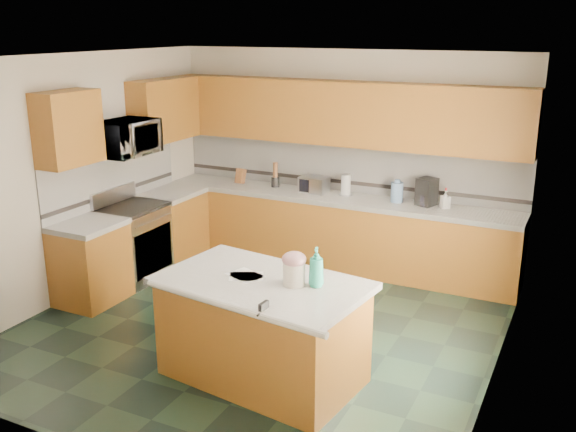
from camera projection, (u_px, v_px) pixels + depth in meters
The scene contains 52 objects.
floor at pixel (260, 327), 6.59m from camera, with size 4.60×4.60×0.00m, color black.
ceiling at pixel (256, 57), 5.82m from camera, with size 4.60×4.60×0.00m, color white.
wall_back at pixel (345, 158), 8.20m from camera, with size 4.60×0.04×2.70m, color beige.
wall_front at pixel (89, 285), 4.21m from camera, with size 4.60×0.04×2.70m, color beige.
wall_left at pixel (77, 177), 7.18m from camera, with size 0.04×4.60×2.70m, color beige.
wall_right at pixel (508, 234), 5.23m from camera, with size 0.04×4.60×2.70m, color beige.
back_base_cab at pixel (334, 233), 8.19m from camera, with size 4.60×0.60×0.86m, color #58350F.
back_countertop at pixel (335, 198), 8.06m from camera, with size 4.60×0.64×0.06m, color white.
back_upper_cab at pixel (341, 113), 7.87m from camera, with size 4.60×0.33×0.78m, color #58350F.
back_backsplash at pixel (344, 167), 8.21m from camera, with size 4.60×0.02×0.63m, color silver.
back_accent_band at pixel (343, 182), 8.26m from camera, with size 4.60×0.01×0.05m, color black.
left_base_cab_rear at pixel (173, 227), 8.42m from camera, with size 0.60×0.82×0.86m, color #58350F.
left_counter_rear at pixel (171, 193), 8.29m from camera, with size 0.64×0.82×0.06m, color white.
left_base_cab_front at pixel (91, 265), 7.11m from camera, with size 0.60×0.72×0.86m, color #58350F.
left_counter_front at pixel (87, 225), 6.97m from camera, with size 0.64×0.72×0.06m, color white.
left_backsplash at pixel (113, 177), 7.68m from camera, with size 0.02×2.30×0.63m, color silver.
left_accent_band at pixel (114, 193), 7.73m from camera, with size 0.01×2.30×0.05m, color black.
left_upper_cab_rear at pixel (164, 110), 8.16m from camera, with size 0.33×1.09×0.78m, color #58350F.
left_upper_cab_front at pixel (68, 128), 6.73m from camera, with size 0.33×0.72×0.78m, color #58350F.
range_body at pixel (134, 244), 7.74m from camera, with size 0.60×0.76×0.88m, color #B7B7BC.
range_oven_door at pixel (153, 251), 7.63m from camera, with size 0.02×0.68×0.55m, color black.
range_cooktop at pixel (131, 208), 7.61m from camera, with size 0.62×0.78×0.04m, color black.
range_handle at pixel (154, 221), 7.51m from camera, with size 0.02×0.02×0.66m, color #B7B7BC.
range_backguard at pixel (113, 195), 7.68m from camera, with size 0.06×0.76×0.18m, color #B7B7BC.
microwave at pixel (126, 138), 7.37m from camera, with size 0.73×0.50×0.41m, color #B7B7BC.
island_base at pixel (262, 333), 5.54m from camera, with size 1.64×0.94×0.86m, color #58350F.
island_top at pixel (262, 284), 5.41m from camera, with size 1.74×1.04×0.06m, color white.
island_bullnose at pixel (230, 307), 4.96m from camera, with size 0.06×0.06×1.74m, color white.
treat_jar at pixel (294, 274), 5.28m from camera, with size 0.18×0.18×0.19m, color white.
treat_jar_lid at pixel (294, 259), 5.25m from camera, with size 0.20×0.20×0.13m, color #CC8D94.
treat_jar_knob at pixel (294, 254), 5.23m from camera, with size 0.02×0.02×0.07m, color tan.
treat_jar_knob_end_l at pixel (290, 254), 5.25m from camera, with size 0.04×0.04×0.04m, color tan.
treat_jar_knob_end_r at pixel (298, 255), 5.22m from camera, with size 0.04×0.04×0.04m, color tan.
soap_bottle_island at pixel (316, 267), 5.24m from camera, with size 0.13×0.13×0.33m, color teal.
paper_sheet_a at pixel (246, 276), 5.48m from camera, with size 0.29×0.22×0.00m, color white.
paper_sheet_b at pixel (245, 275), 5.51m from camera, with size 0.30×0.23×0.00m, color white.
clamp_body at pixel (264, 308), 4.85m from camera, with size 0.03×0.11×0.10m, color black.
clamp_handle at pixel (260, 314), 4.80m from camera, with size 0.02×0.02×0.07m, color black.
knife_block at pixel (240, 176), 8.65m from camera, with size 0.11×0.09×0.20m, color #472814.
utensil_crock at pixel (275, 182), 8.47m from camera, with size 0.11×0.11×0.13m, color black.
utensil_bundle at pixel (275, 170), 8.42m from camera, with size 0.06×0.06×0.20m, color #472814.
toaster_oven at pixel (314, 185), 8.20m from camera, with size 0.35×0.24×0.20m, color #B7B7BC.
toaster_oven_door at pixel (310, 186), 8.10m from camera, with size 0.31×0.01×0.16m, color black.
paper_towel at pixel (346, 185), 8.05m from camera, with size 0.12×0.12×0.26m, color white.
paper_towel_base at pixel (346, 194), 8.09m from camera, with size 0.18×0.18×0.01m, color #B7B7BC.
water_jug at pixel (397, 192), 7.74m from camera, with size 0.15×0.15×0.24m, color #6B90C0.
water_jug_neck at pixel (398, 181), 7.70m from camera, with size 0.07×0.07×0.03m, color #6B90C0.
coffee_maker at pixel (427, 192), 7.59m from camera, with size 0.19×0.21×0.33m, color black.
coffee_carafe at pixel (425, 201), 7.58m from camera, with size 0.14×0.14×0.14m, color black.
soap_bottle_back at pixel (445, 199), 7.49m from camera, with size 0.10×0.10×0.21m, color white.
soap_back_cap at pixel (446, 189), 7.45m from camera, with size 0.02×0.02×0.03m, color red.
window_light_proxy at pixel (502, 222), 5.03m from camera, with size 0.02×1.40×1.10m, color white.
Camera 1 is at (2.89, -5.25, 2.99)m, focal length 40.00 mm.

